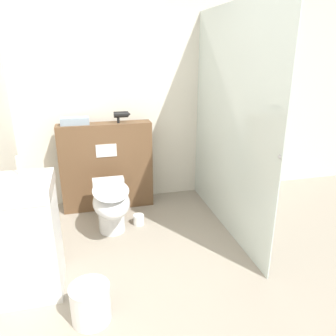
{
  "coord_description": "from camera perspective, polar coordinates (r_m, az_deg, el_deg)",
  "views": [
    {
      "loc": [
        -0.59,
        -1.71,
        1.73
      ],
      "look_at": [
        0.15,
        1.22,
        0.64
      ],
      "focal_mm": 35.0,
      "sensor_mm": 36.0,
      "label": 1
    }
  ],
  "objects": [
    {
      "name": "ground_plane",
      "position": [
        2.5,
        3.9,
        -24.06
      ],
      "size": [
        12.0,
        12.0,
        0.0
      ],
      "primitive_type": "plane",
      "color": "#9E9384"
    },
    {
      "name": "wall_back",
      "position": [
        3.85,
        -5.31,
        12.56
      ],
      "size": [
        8.0,
        0.06,
        2.5
      ],
      "color": "silver",
      "rests_on": "ground_plane"
    },
    {
      "name": "partition_panel",
      "position": [
        3.76,
        -10.6,
        0.27
      ],
      "size": [
        1.02,
        0.21,
        0.99
      ],
      "color": "brown",
      "rests_on": "ground_plane"
    },
    {
      "name": "shower_glass",
      "position": [
        3.18,
        10.58,
        7.43
      ],
      "size": [
        0.04,
        1.84,
        2.13
      ],
      "color": "silver",
      "rests_on": "ground_plane"
    },
    {
      "name": "toilet",
      "position": [
        3.26,
        -9.86,
        -6.2
      ],
      "size": [
        0.35,
        0.67,
        0.5
      ],
      "color": "white",
      "rests_on": "ground_plane"
    },
    {
      "name": "sink_vanity",
      "position": [
        2.65,
        -23.48,
        -11.01
      ],
      "size": [
        0.45,
        0.46,
        1.03
      ],
      "color": "white",
      "rests_on": "ground_plane"
    },
    {
      "name": "hair_drier",
      "position": [
        3.6,
        -8.08,
        9.17
      ],
      "size": [
        0.18,
        0.07,
        0.13
      ],
      "color": "black",
      "rests_on": "partition_panel"
    },
    {
      "name": "folded_towel",
      "position": [
        3.63,
        -15.9,
        7.89
      ],
      "size": [
        0.3,
        0.15,
        0.07
      ],
      "color": "#8C9EAD",
      "rests_on": "partition_panel"
    },
    {
      "name": "spare_toilet_roll",
      "position": [
        3.5,
        -5.13,
        -8.93
      ],
      "size": [
        0.11,
        0.11,
        0.11
      ],
      "color": "white",
      "rests_on": "ground_plane"
    },
    {
      "name": "waste_bin",
      "position": [
        2.43,
        -13.33,
        -21.92
      ],
      "size": [
        0.27,
        0.27,
        0.27
      ],
      "color": "silver",
      "rests_on": "ground_plane"
    }
  ]
}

